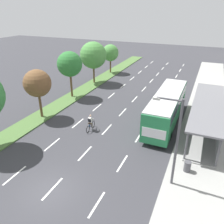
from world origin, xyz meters
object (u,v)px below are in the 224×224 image
Objects in this scene: median_tree_fourth at (93,55)px; median_tree_fifth at (110,53)px; bus at (167,105)px; streetlight at (175,138)px; trash_bin at (187,166)px; median_tree_third at (70,64)px; median_tree_second at (37,83)px; bus_shelter at (209,115)px; cyclist at (90,123)px.

median_tree_fourth is 1.26× the size of median_tree_fifth.
bus is 1.74× the size of streetlight.
trash_bin is at bearing -45.22° from median_tree_fourth.
trash_bin is at bearing -67.19° from bus.
median_tree_third is 19.83m from streetlight.
median_tree_fifth is at bearing 91.31° from median_tree_second.
median_tree_fifth is (-0.47, 20.66, -0.30)m from median_tree_second.
median_tree_third is 1.20× the size of median_tree_fifth.
bus_shelter is 1.16× the size of bus.
bus is 14.10m from median_tree_third.
median_tree_fourth reaches higher than cyclist.
median_tree_second is 6.45× the size of trash_bin.
median_tree_fourth is 1.01× the size of streetlight.
median_tree_third is at bearing 148.88° from trash_bin.
bus_shelter is 2.09× the size of median_tree_third.
streetlight is (15.88, -18.85, -0.70)m from median_tree_fourth.
streetlight reaches higher than trash_bin.
median_tree_fourth is at bearing -89.41° from median_tree_fifth.
bus_shelter is 15.34× the size of trash_bin.
bus_shelter is at bearing -42.40° from median_tree_fifth.
bus is 2.06× the size of median_tree_second.
median_tree_third is at bearing 171.36° from bus_shelter.
bus is at bearing 34.91° from cyclist.
bus is 13.28× the size of trash_bin.
bus_shelter reaches higher than cyclist.
trash_bin is at bearing -11.21° from median_tree_second.
median_tree_fifth reaches higher than bus.
median_tree_fourth reaches higher than streetlight.
median_tree_second is at bearing 168.79° from trash_bin.
bus is (-4.28, 0.17, 0.20)m from bus_shelter.
bus_shelter is at bearing 22.37° from cyclist.
median_tree_fourth reaches higher than median_tree_third.
median_tree_fourth is (-0.09, 6.89, -0.07)m from median_tree_third.
median_tree_third is 13.80m from median_tree_fifth.
cyclist is 10.37m from trash_bin.
bus_shelter reaches higher than trash_bin.
trash_bin is (16.83, -10.16, -4.08)m from median_tree_third.
trash_bin is (-1.08, -7.43, -1.29)m from bus_shelter.
median_tree_second is at bearing 161.83° from streetlight.
bus_shelter is at bearing -8.64° from median_tree_third.
cyclist is 22.38m from median_tree_fifth.
median_tree_second is at bearing -166.68° from bus_shelter.
median_tree_fourth is (-17.99, 9.61, 2.72)m from bus_shelter.
streetlight reaches higher than cyclist.
trash_bin is at bearing -31.12° from median_tree_third.
cyclist is at bearing -157.63° from bus_shelter.
cyclist is at bearing 152.23° from streetlight.
median_tree_second is (-13.31, -4.34, 2.01)m from bus.
bus is at bearing 177.68° from bus_shelter.
median_tree_fourth is at bearing 145.47° from bus.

